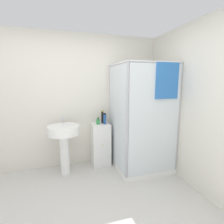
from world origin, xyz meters
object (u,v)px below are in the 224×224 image
sink (64,137)px  shampoo_bottle_tall_black (102,117)px  soap_dispenser (98,121)px  shampoo_bottle_blue (105,119)px

sink → shampoo_bottle_tall_black: 0.82m
sink → soap_dispenser: (0.64, 0.16, 0.20)m
shampoo_bottle_tall_black → sink: bearing=-163.5°
shampoo_bottle_blue → soap_dispenser: bearing=168.8°
sink → shampoo_bottle_blue: (0.77, 0.14, 0.25)m
sink → shampoo_bottle_tall_black: bearing=16.5°
sink → shampoo_bottle_tall_black: size_ratio=4.02×
soap_dispenser → shampoo_bottle_tall_black: shampoo_bottle_tall_black is taller
shampoo_bottle_tall_black → soap_dispenser: bearing=-149.8°
sink → soap_dispenser: 0.69m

